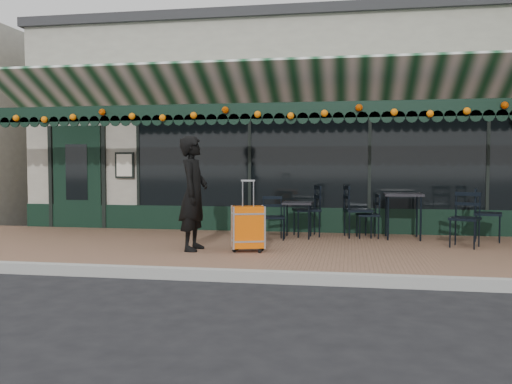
% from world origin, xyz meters
% --- Properties ---
extents(ground, '(80.00, 80.00, 0.00)m').
position_xyz_m(ground, '(0.00, 0.00, 0.00)').
color(ground, black).
rests_on(ground, ground).
extents(sidewalk, '(18.00, 4.00, 0.15)m').
position_xyz_m(sidewalk, '(0.00, 2.00, 0.07)').
color(sidewalk, brown).
rests_on(sidewalk, ground).
extents(curb, '(18.00, 0.16, 0.15)m').
position_xyz_m(curb, '(0.00, -0.08, 0.07)').
color(curb, '#9E9E99').
rests_on(curb, ground).
extents(restaurant_building, '(12.00, 9.60, 4.50)m').
position_xyz_m(restaurant_building, '(0.00, 7.84, 2.27)').
color(restaurant_building, gray).
rests_on(restaurant_building, ground).
extents(woman, '(0.45, 0.67, 1.82)m').
position_xyz_m(woman, '(-1.44, 1.39, 1.06)').
color(woman, black).
rests_on(woman, sidewalk).
extents(suitcase, '(0.55, 0.41, 1.12)m').
position_xyz_m(suitcase, '(-0.55, 1.39, 0.52)').
color(suitcase, '#EA5B07').
rests_on(suitcase, sidewalk).
extents(cafe_table_a, '(0.68, 0.68, 0.84)m').
position_xyz_m(cafe_table_a, '(1.99, 3.34, 0.90)').
color(cafe_table_a, black).
rests_on(cafe_table_a, sidewalk).
extents(cafe_table_b, '(0.54, 0.54, 0.67)m').
position_xyz_m(cafe_table_b, '(0.07, 3.12, 0.75)').
color(cafe_table_b, black).
rests_on(cafe_table_b, sidewalk).
extents(chair_a_left, '(0.47, 0.47, 0.83)m').
position_xyz_m(chair_a_left, '(1.35, 3.34, 0.57)').
color(chair_a_left, black).
rests_on(chair_a_left, sidewalk).
extents(chair_a_right, '(0.58, 0.58, 0.96)m').
position_xyz_m(chair_a_right, '(3.45, 3.25, 0.63)').
color(chair_a_right, black).
rests_on(chair_a_right, sidewalk).
extents(chair_a_front, '(0.61, 0.61, 0.93)m').
position_xyz_m(chair_a_front, '(2.90, 2.44, 0.61)').
color(chair_a_front, black).
rests_on(chair_a_front, sidewalk).
extents(chair_b_left, '(0.62, 0.62, 0.99)m').
position_xyz_m(chair_b_left, '(0.21, 3.38, 0.64)').
color(chair_b_left, black).
rests_on(chair_b_left, sidewalk).
extents(chair_b_right, '(0.59, 0.59, 0.99)m').
position_xyz_m(chair_b_right, '(1.17, 3.39, 0.65)').
color(chair_b_right, black).
rests_on(chair_b_right, sidewalk).
extents(chair_b_front, '(0.49, 0.49, 0.80)m').
position_xyz_m(chair_b_front, '(-0.35, 2.80, 0.55)').
color(chair_b_front, black).
rests_on(chair_b_front, sidewalk).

